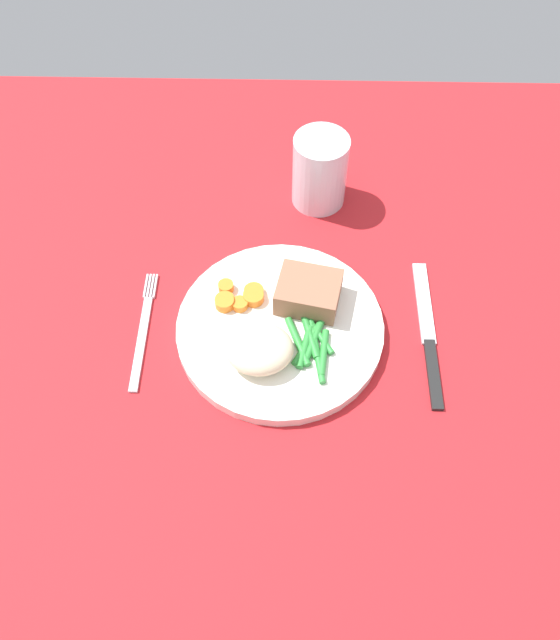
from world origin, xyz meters
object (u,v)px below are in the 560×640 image
at_px(fork, 143,330).
at_px(water_glass, 319,175).
at_px(meat_portion, 309,290).
at_px(dinner_plate, 280,328).
at_px(knife, 428,336).

xyz_separation_m(fork, water_glass, (0.21, 0.22, 0.04)).
relative_size(meat_portion, fork, 0.44).
height_order(fork, water_glass, water_glass).
distance_m(dinner_plate, fork, 0.16).
relative_size(meat_portion, knife, 0.36).
bearing_deg(meat_portion, knife, -16.12).
xyz_separation_m(dinner_plate, meat_portion, (0.03, 0.04, 0.03)).
bearing_deg(water_glass, dinner_plate, -102.29).
distance_m(dinner_plate, meat_portion, 0.06).
bearing_deg(water_glass, meat_portion, -94.71).
height_order(dinner_plate, water_glass, water_glass).
bearing_deg(knife, water_glass, 118.26).
height_order(meat_portion, knife, meat_portion).
height_order(dinner_plate, meat_portion, meat_portion).
relative_size(dinner_plate, fork, 1.48).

